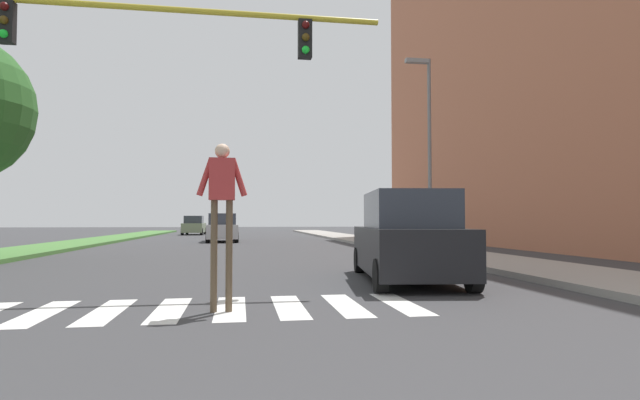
{
  "coord_description": "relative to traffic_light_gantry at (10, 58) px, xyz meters",
  "views": [
    {
      "loc": [
        0.58,
        0.11,
        1.35
      ],
      "look_at": [
        3.35,
        17.51,
        2.05
      ],
      "focal_mm": 28.28,
      "sensor_mm": 36.0,
      "label": 1
    }
  ],
  "objects": [
    {
      "name": "pedestrian_performer",
      "position": [
        4.06,
        -2.62,
        -2.76
      ],
      "size": [
        0.75,
        0.24,
        2.49
      ],
      "color": "brown",
      "rests_on": "ground_plane"
    },
    {
      "name": "ground_plane",
      "position": [
        3.75,
        19.68,
        -4.42
      ],
      "size": [
        140.0,
        140.0,
        0.0
      ],
      "primitive_type": "plane",
      "color": "#38383A"
    },
    {
      "name": "sedan_midblock",
      "position": [
        3.22,
        21.8,
        -3.61
      ],
      "size": [
        2.07,
        4.44,
        1.76
      ],
      "color": "#B7B7BC",
      "rests_on": "ground_plane"
    },
    {
      "name": "sedan_distant",
      "position": [
        0.14,
        37.53,
        -3.62
      ],
      "size": [
        1.96,
        4.38,
        1.74
      ],
      "color": "gray",
      "rests_on": "ground_plane"
    },
    {
      "name": "traffic_light_gantry",
      "position": [
        0.0,
        0.0,
        0.0
      ],
      "size": [
        10.46,
        0.3,
        6.0
      ],
      "color": "gold",
      "rests_on": "median_strip"
    },
    {
      "name": "street_lamp_right",
      "position": [
        11.5,
        8.33,
        0.18
      ],
      "size": [
        1.02,
        0.24,
        7.5
      ],
      "color": "slate",
      "rests_on": "sidewalk_right"
    },
    {
      "name": "suv_crossing",
      "position": [
        7.99,
        0.5,
        -3.49
      ],
      "size": [
        2.5,
        4.81,
        1.97
      ],
      "color": "black",
      "rests_on": "ground_plane"
    },
    {
      "name": "median_strip",
      "position": [
        -4.38,
        17.68,
        -4.34
      ],
      "size": [
        3.0,
        64.0,
        0.15
      ],
      "primitive_type": "cube",
      "color": "#477A38",
      "rests_on": "ground_plane"
    },
    {
      "name": "crosswalk",
      "position": [
        3.75,
        -2.31,
        -4.41
      ],
      "size": [
        6.75,
        2.2,
        0.01
      ],
      "color": "silver",
      "rests_on": "ground_plane"
    },
    {
      "name": "apartment_block_right",
      "position": [
        22.83,
        11.68,
        6.82
      ],
      "size": [
        12.01,
        37.06,
        22.48
      ],
      "primitive_type": "cube",
      "color": "#B76B4C",
      "rests_on": "ground_plane"
    },
    {
      "name": "sidewalk_right",
      "position": [
        12.09,
        17.68,
        -4.34
      ],
      "size": [
        3.0,
        64.0,
        0.15
      ],
      "primitive_type": "cube",
      "color": "#9E9991",
      "rests_on": "ground_plane"
    }
  ]
}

